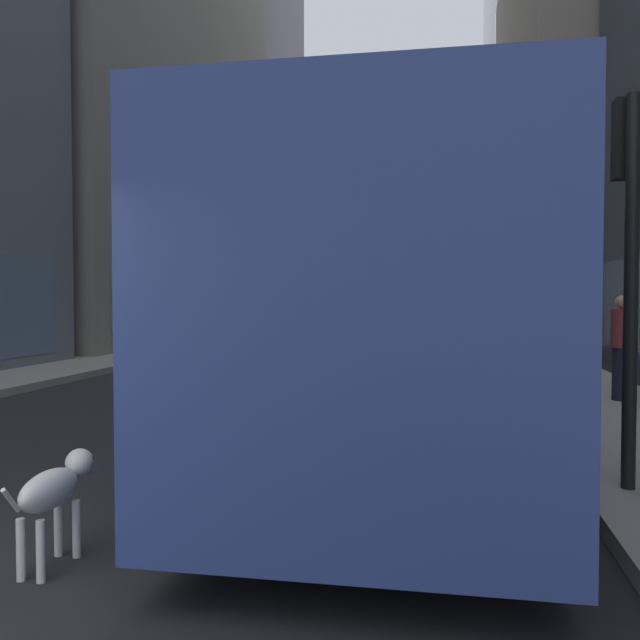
% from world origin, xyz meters
% --- Properties ---
extents(ground_plane, '(120.00, 120.00, 0.00)m').
position_xyz_m(ground_plane, '(0.00, 35.00, 0.00)').
color(ground_plane, '#232326').
extents(sidewalk_left, '(2.40, 110.00, 0.15)m').
position_xyz_m(sidewalk_left, '(-5.70, 35.00, 0.07)').
color(sidewalk_left, '#9E9991').
rests_on(sidewalk_left, ground).
extents(sidewalk_right, '(2.40, 110.00, 0.15)m').
position_xyz_m(sidewalk_right, '(5.70, 35.00, 0.07)').
color(sidewalk_right, '#ADA89E').
rests_on(sidewalk_right, ground).
extents(building_left_far, '(8.63, 15.62, 41.53)m').
position_xyz_m(building_left_far, '(-11.90, 41.34, 20.76)').
color(building_left_far, slate).
rests_on(building_left_far, ground).
extents(building_right_far, '(10.98, 18.08, 32.82)m').
position_xyz_m(building_right_far, '(11.90, 49.44, 16.40)').
color(building_right_far, slate).
rests_on(building_right_far, ground).
extents(transit_bus, '(2.78, 11.53, 3.05)m').
position_xyz_m(transit_bus, '(2.80, 6.69, 1.78)').
color(transit_bus, '#33478C').
rests_on(transit_bus, ground).
extents(car_white_van, '(1.74, 4.00, 1.62)m').
position_xyz_m(car_white_van, '(-1.20, 30.58, 0.82)').
color(car_white_van, silver).
rests_on(car_white_van, ground).
extents(car_yellow_taxi, '(1.89, 4.78, 1.62)m').
position_xyz_m(car_yellow_taxi, '(1.20, 46.72, 0.83)').
color(car_yellow_taxi, yellow).
rests_on(car_yellow_taxi, ground).
extents(car_blue_hatchback, '(1.82, 4.28, 1.62)m').
position_xyz_m(car_blue_hatchback, '(2.80, 19.01, 0.82)').
color(car_blue_hatchback, '#4C6BB7').
rests_on(car_blue_hatchback, ground).
extents(box_truck, '(2.30, 7.50, 3.05)m').
position_xyz_m(box_truck, '(1.20, 38.28, 1.67)').
color(box_truck, '#19519E').
rests_on(box_truck, ground).
extents(dalmatian_dog, '(0.22, 0.96, 0.72)m').
position_xyz_m(dalmatian_dog, '(0.75, 1.59, 0.51)').
color(dalmatian_dog, white).
rests_on(dalmatian_dog, ground).
extents(pedestrian_in_coat, '(0.34, 0.34, 1.69)m').
position_xyz_m(pedestrian_in_coat, '(6.12, 8.97, 1.01)').
color(pedestrian_in_coat, '#1E1E2D').
rests_on(pedestrian_in_coat, sidewalk_right).
extents(traffic_light_near, '(0.24, 0.40, 3.40)m').
position_xyz_m(traffic_light_near, '(4.90, 3.77, 2.44)').
color(traffic_light_near, black).
rests_on(traffic_light_near, sidewalk_right).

